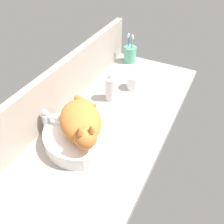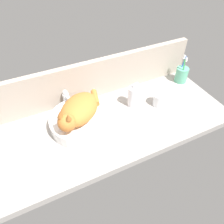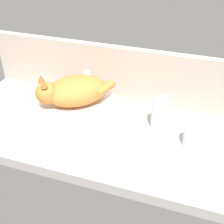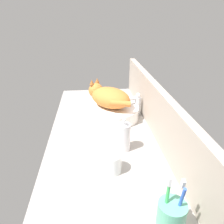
# 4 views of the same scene
# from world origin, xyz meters

# --- Properties ---
(ground_plane) EXTENTS (1.33, 0.56, 0.04)m
(ground_plane) POSITION_xyz_m (0.00, 0.00, -0.02)
(ground_plane) COLOR #9E9993
(backsplash_panel) EXTENTS (1.33, 0.04, 0.24)m
(backsplash_panel) POSITION_xyz_m (0.00, 0.26, 0.12)
(backsplash_panel) COLOR #AD9E8E
(backsplash_panel) RESTS_ON ground_plane
(sink_basin) EXTENTS (0.33, 0.33, 0.07)m
(sink_basin) POSITION_xyz_m (-0.16, 0.05, 0.03)
(sink_basin) COLOR white
(sink_basin) RESTS_ON ground_plane
(cat) EXTENTS (0.30, 0.29, 0.14)m
(cat) POSITION_xyz_m (-0.17, 0.04, 0.13)
(cat) COLOR #CC7533
(cat) RESTS_ON sink_basin
(faucet) EXTENTS (0.04, 0.12, 0.14)m
(faucet) POSITION_xyz_m (-0.18, 0.20, 0.07)
(faucet) COLOR silver
(faucet) RESTS_ON ground_plane
(soap_dispenser) EXTENTS (0.06, 0.06, 0.16)m
(soap_dispenser) POSITION_xyz_m (0.17, 0.07, 0.06)
(soap_dispenser) COLOR silver
(soap_dispenser) RESTS_ON ground_plane
(toothbrush_cup) EXTENTS (0.08, 0.08, 0.19)m
(toothbrush_cup) POSITION_xyz_m (0.59, 0.15, 0.05)
(toothbrush_cup) COLOR #5BB28E
(toothbrush_cup) RESTS_ON ground_plane
(water_glass) EXTENTS (0.08, 0.08, 0.08)m
(water_glass) POSITION_xyz_m (0.32, 0.01, 0.03)
(water_glass) COLOR white
(water_glass) RESTS_ON ground_plane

